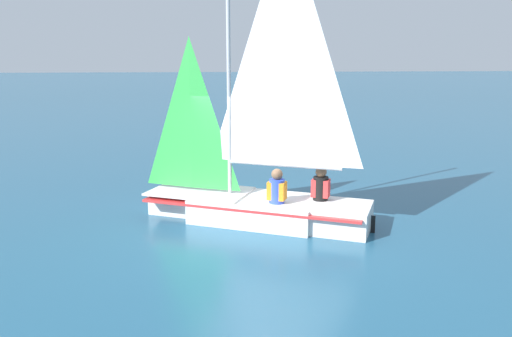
{
  "coord_description": "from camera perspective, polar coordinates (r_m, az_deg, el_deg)",
  "views": [
    {
      "loc": [
        9.66,
        -1.37,
        3.21
      ],
      "look_at": [
        0.0,
        0.0,
        1.08
      ],
      "focal_mm": 35.0,
      "sensor_mm": 36.0,
      "label": 1
    }
  ],
  "objects": [
    {
      "name": "sailor_crew",
      "position": [
        10.0,
        7.39,
        -2.82
      ],
      "size": [
        0.4,
        0.42,
        1.16
      ],
      "rotation": [
        0.0,
        0.0,
        4.24
      ],
      "color": "black",
      "rests_on": "ground_plane"
    },
    {
      "name": "ground_plane",
      "position": [
        10.27,
        -0.0,
        -5.92
      ],
      "size": [
        260.0,
        260.0,
        0.0
      ],
      "primitive_type": "plane",
      "color": "#235675"
    },
    {
      "name": "sailor_helm",
      "position": [
        9.73,
        2.4,
        -3.16
      ],
      "size": [
        0.4,
        0.42,
        1.16
      ],
      "rotation": [
        0.0,
        0.0,
        4.24
      ],
      "color": "black",
      "rests_on": "ground_plane"
    },
    {
      "name": "sailboat_main",
      "position": [
        10.03,
        0.26,
        -1.48
      ],
      "size": [
        3.28,
        4.62,
        5.9
      ],
      "rotation": [
        0.0,
        0.0,
        4.24
      ],
      "color": "white",
      "rests_on": "ground_plane"
    }
  ]
}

